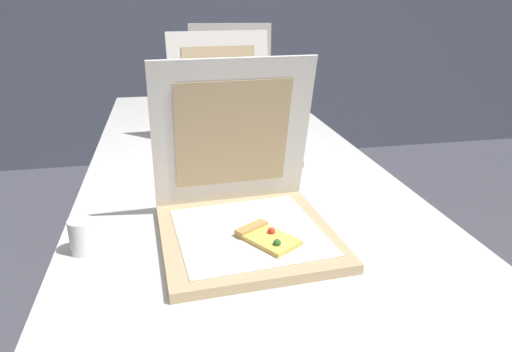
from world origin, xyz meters
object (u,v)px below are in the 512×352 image
pizza_box_front (245,212)px  cup_white_near_left (82,236)px  pizza_box_middle (230,135)px  pizza_box_back (231,104)px  cup_white_far (169,129)px  table (238,186)px

pizza_box_front → cup_white_near_left: size_ratio=5.35×
pizza_box_middle → pizza_box_front: bearing=-99.1°
pizza_box_back → pizza_box_front: bearing=-89.1°
pizza_box_front → cup_white_far: pizza_box_front is taller
pizza_box_back → cup_white_far: 0.41m
table → pizza_box_middle: (0.01, 0.23, 0.10)m
table → pizza_box_back: pizza_box_back is taller
table → pizza_box_front: bearing=-96.8°
cup_white_near_left → pizza_box_front: bearing=1.6°
cup_white_far → cup_white_near_left: same height
table → cup_white_near_left: size_ratio=33.24×
pizza_box_front → pizza_box_middle: pizza_box_middle is taller
pizza_box_back → cup_white_near_left: (-0.48, -1.11, -0.02)m
pizza_box_front → pizza_box_middle: bearing=81.3°
pizza_box_front → pizza_box_back: pizza_box_back is taller
table → pizza_box_back: size_ratio=5.84×
pizza_box_front → cup_white_near_left: 0.35m
table → pizza_box_middle: bearing=87.7°
cup_white_far → pizza_box_middle: bearing=-43.2°
table → cup_white_far: bearing=115.3°
cup_white_far → pizza_box_back: bearing=45.9°
cup_white_near_left → pizza_box_back: bearing=66.6°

